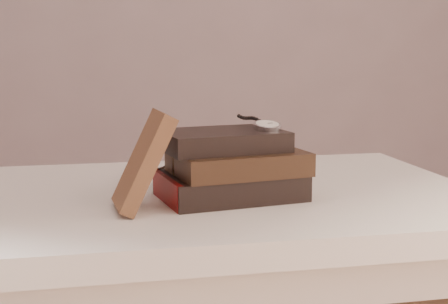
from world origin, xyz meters
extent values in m
cube|color=white|center=(0.00, 0.35, 0.73)|extent=(1.00, 0.60, 0.04)
cube|color=white|center=(0.00, 0.35, 0.67)|extent=(0.88, 0.49, 0.08)
cube|color=black|center=(0.07, 0.29, 0.77)|extent=(0.24, 0.18, 0.04)
cube|color=beige|center=(0.07, 0.29, 0.77)|extent=(0.23, 0.17, 0.03)
cube|color=gold|center=(-0.04, 0.30, 0.77)|extent=(0.01, 0.01, 0.04)
cube|color=#660909|center=(-0.03, 0.28, 0.77)|extent=(0.03, 0.14, 0.04)
cube|color=black|center=(0.08, 0.29, 0.81)|extent=(0.22, 0.17, 0.04)
cube|color=beige|center=(0.09, 0.29, 0.81)|extent=(0.22, 0.16, 0.03)
cube|color=gold|center=(-0.02, 0.29, 0.81)|extent=(0.01, 0.01, 0.04)
cube|color=black|center=(0.06, 0.30, 0.84)|extent=(0.21, 0.16, 0.03)
cube|color=beige|center=(0.06, 0.30, 0.84)|extent=(0.20, 0.15, 0.02)
cube|color=gold|center=(-0.03, 0.31, 0.84)|extent=(0.01, 0.01, 0.03)
cube|color=#492C1C|center=(-0.07, 0.24, 0.82)|extent=(0.09, 0.10, 0.15)
cylinder|color=silver|center=(0.13, 0.29, 0.86)|extent=(0.05, 0.05, 0.02)
cylinder|color=white|center=(0.13, 0.29, 0.87)|extent=(0.04, 0.04, 0.01)
torus|color=silver|center=(0.13, 0.29, 0.87)|extent=(0.05, 0.05, 0.01)
cylinder|color=silver|center=(0.13, 0.31, 0.86)|extent=(0.01, 0.01, 0.01)
cube|color=black|center=(0.13, 0.29, 0.87)|extent=(0.00, 0.01, 0.00)
cube|color=black|center=(0.14, 0.29, 0.87)|extent=(0.01, 0.00, 0.00)
sphere|color=black|center=(0.13, 0.32, 0.87)|extent=(0.01, 0.01, 0.01)
sphere|color=black|center=(0.13, 0.33, 0.87)|extent=(0.01, 0.01, 0.01)
sphere|color=black|center=(0.12, 0.34, 0.87)|extent=(0.01, 0.01, 0.01)
sphere|color=black|center=(0.12, 0.35, 0.87)|extent=(0.01, 0.01, 0.01)
sphere|color=black|center=(0.12, 0.37, 0.87)|extent=(0.01, 0.01, 0.01)
sphere|color=black|center=(0.12, 0.38, 0.87)|extent=(0.01, 0.01, 0.01)
sphere|color=black|center=(0.12, 0.39, 0.87)|extent=(0.01, 0.01, 0.01)
sphere|color=black|center=(0.11, 0.40, 0.87)|extent=(0.01, 0.01, 0.01)
sphere|color=black|center=(0.11, 0.41, 0.87)|extent=(0.01, 0.01, 0.01)
torus|color=silver|center=(-0.04, 0.34, 0.81)|extent=(0.05, 0.02, 0.04)
torus|color=silver|center=(0.01, 0.35, 0.81)|extent=(0.05, 0.02, 0.04)
cylinder|color=silver|center=(-0.01, 0.35, 0.82)|extent=(0.01, 0.00, 0.00)
cylinder|color=silver|center=(-0.07, 0.39, 0.81)|extent=(0.02, 0.10, 0.02)
cylinder|color=silver|center=(0.02, 0.40, 0.81)|extent=(0.02, 0.10, 0.02)
camera|label=1|loc=(-0.15, -0.70, 0.99)|focal=52.09mm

